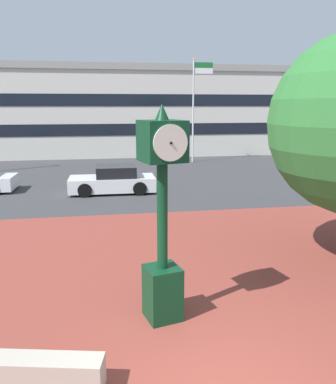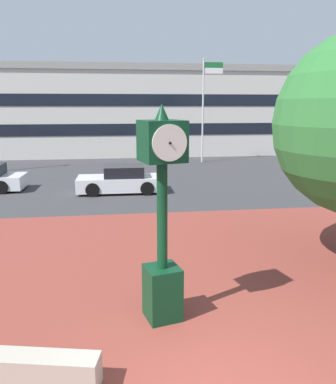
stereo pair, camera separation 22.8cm
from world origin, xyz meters
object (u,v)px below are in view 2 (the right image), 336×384
(flagpole_primary, at_px, (205,103))
(civic_building, at_px, (122,110))
(car_street_mid, at_px, (121,180))
(street_clock, at_px, (162,218))

(flagpole_primary, relative_size, civic_building, 0.24)
(car_street_mid, relative_size, civic_building, 0.13)
(street_clock, xyz_separation_m, car_street_mid, (-0.62, 11.47, -1.46))
(flagpole_primary, xyz_separation_m, civic_building, (-5.69, 8.98, -0.62))
(street_clock, bearing_deg, car_street_mid, 79.37)
(street_clock, bearing_deg, civic_building, 76.53)
(street_clock, distance_m, car_street_mid, 11.58)
(car_street_mid, bearing_deg, street_clock, -176.25)
(flagpole_primary, bearing_deg, street_clock, -104.92)
(car_street_mid, xyz_separation_m, civic_building, (0.49, 18.35, 3.04))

